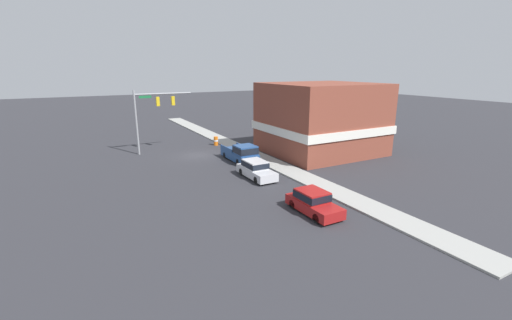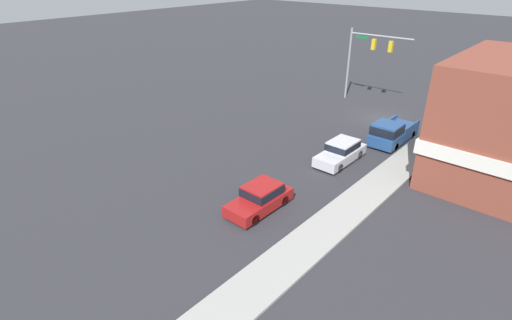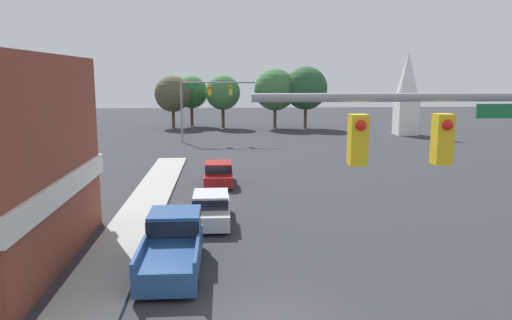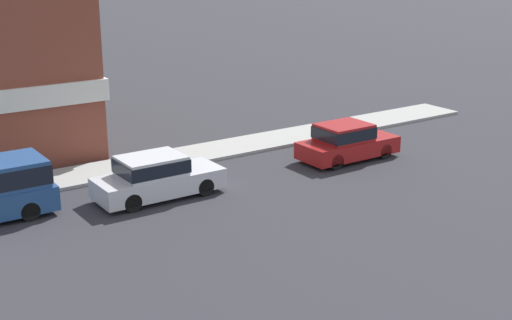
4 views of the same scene
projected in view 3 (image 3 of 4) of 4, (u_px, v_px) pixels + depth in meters
near_signal_assembly at (469, 173)px, 10.49m from camera, size 6.66×0.49×7.40m
far_signal_assembly at (205, 95)px, 54.36m from camera, size 8.16×0.49×7.05m
car_lead at (211, 207)px, 24.88m from camera, size 1.85×4.69×1.60m
car_second_ahead at (219, 173)px, 33.59m from camera, size 1.87×4.40×1.59m
pickup_truck_parked at (173, 243)px, 19.22m from camera, size 2.12×5.42×1.95m
church_steeple at (407, 91)px, 61.34m from camera, size 2.79×2.79×10.22m
backdrop_tree_left_far at (173, 94)px, 69.23m from camera, size 5.03×5.03×7.27m
backdrop_tree_left_mid at (191, 92)px, 71.76m from camera, size 4.65×4.65×7.22m
backdrop_tree_center at (223, 93)px, 69.38m from camera, size 4.83×4.83×7.35m
backdrop_tree_right_mid at (275, 90)px, 68.79m from camera, size 5.78×5.78×8.25m
backdrop_tree_right_far at (306, 88)px, 68.72m from camera, size 5.95×5.95×8.53m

